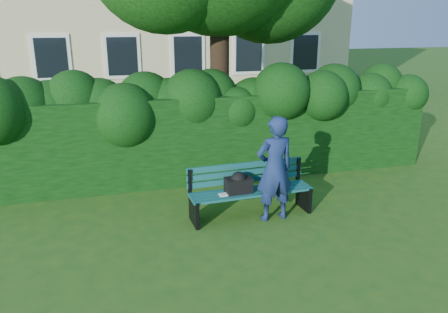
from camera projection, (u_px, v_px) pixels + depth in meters
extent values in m
plane|color=#25541A|center=(233.00, 220.00, 7.45)|extent=(80.00, 80.00, 0.00)
cube|color=white|center=(51.00, 58.00, 15.10)|extent=(1.30, 0.08, 1.60)
cube|color=black|center=(51.00, 58.00, 15.07)|extent=(1.05, 0.04, 1.35)
cube|color=white|center=(122.00, 56.00, 15.72)|extent=(1.30, 0.08, 1.60)
cube|color=black|center=(122.00, 56.00, 15.68)|extent=(1.05, 0.04, 1.35)
cube|color=white|center=(188.00, 55.00, 16.33)|extent=(1.30, 0.08, 1.60)
cube|color=black|center=(188.00, 55.00, 16.30)|extent=(1.05, 0.04, 1.35)
cube|color=white|center=(249.00, 54.00, 16.95)|extent=(1.30, 0.08, 1.60)
cube|color=black|center=(249.00, 54.00, 16.91)|extent=(1.05, 0.04, 1.35)
cube|color=white|center=(305.00, 52.00, 17.56)|extent=(1.30, 0.08, 1.60)
cube|color=black|center=(305.00, 52.00, 17.52)|extent=(1.05, 0.04, 1.35)
cube|color=black|center=(204.00, 137.00, 9.21)|extent=(10.00, 1.00, 1.80)
cylinder|color=black|center=(220.00, 61.00, 9.81)|extent=(0.43, 0.43, 4.75)
cube|color=#0D3D42|center=(255.00, 195.00, 7.31)|extent=(2.13, 0.19, 0.04)
cube|color=#0D3D42|center=(253.00, 193.00, 7.42)|extent=(2.13, 0.19, 0.04)
cube|color=#0D3D42|center=(250.00, 190.00, 7.52)|extent=(2.13, 0.19, 0.04)
cube|color=#0D3D42|center=(248.00, 188.00, 7.63)|extent=(2.13, 0.19, 0.04)
cube|color=#0D3D42|center=(246.00, 179.00, 7.67)|extent=(2.13, 0.13, 0.10)
cube|color=#0D3D42|center=(246.00, 172.00, 7.64)|extent=(2.13, 0.13, 0.10)
cube|color=#0D3D42|center=(246.00, 165.00, 7.61)|extent=(2.13, 0.13, 0.10)
cube|color=black|center=(194.00, 212.00, 7.24)|extent=(0.08, 0.50, 0.44)
cube|color=black|center=(190.00, 182.00, 7.35)|extent=(0.06, 0.06, 0.45)
cube|color=black|center=(194.00, 201.00, 7.13)|extent=(0.08, 0.42, 0.05)
cube|color=black|center=(304.00, 197.00, 7.84)|extent=(0.08, 0.50, 0.44)
cube|color=black|center=(298.00, 170.00, 7.95)|extent=(0.06, 0.06, 0.45)
cube|color=black|center=(306.00, 186.00, 7.73)|extent=(0.08, 0.42, 0.05)
cube|color=white|center=(225.00, 195.00, 7.27)|extent=(0.19, 0.14, 0.02)
cube|color=black|center=(238.00, 185.00, 7.36)|extent=(0.45, 0.29, 0.26)
imported|color=navy|center=(275.00, 169.00, 7.23)|extent=(0.69, 0.49, 1.80)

